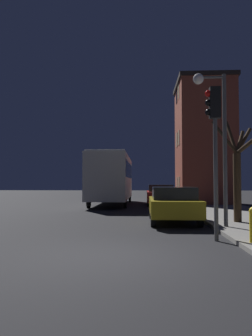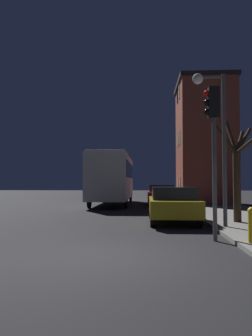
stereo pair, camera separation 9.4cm
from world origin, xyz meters
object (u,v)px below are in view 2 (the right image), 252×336
Objects in this scene: traffic_light at (213,130)px; car_mid_lane at (161,194)px; bare_tree at (238,168)px; bus at (113,175)px; streetlamp at (215,123)px; fire_hydrant at (252,224)px; car_near_lane at (173,203)px.

car_mid_lane is (-0.84, 14.26, -2.35)m from traffic_light.
bare_tree is 0.40× the size of bus.
bare_tree is at bearing 64.87° from traffic_light.
fire_hydrant is (0.25, -3.07, -3.15)m from streetlamp.
streetlamp is 3.82m from car_near_lane.
bare_tree is at bearing -76.44° from car_mid_lane.
traffic_light is 0.98× the size of car_near_lane.
traffic_light is at bearing -115.13° from bare_tree.
car_near_lane is (3.57, -10.64, -1.38)m from bus.
bare_tree reaches higher than car_mid_lane.
car_mid_lane is at bearing 90.21° from car_near_lane.
bare_tree is at bearing 78.27° from fire_hydrant.
fire_hydrant is (-0.94, -4.52, -1.60)m from bare_tree.
bare_tree is at bearing 50.59° from streetlamp.
fire_hydrant is at bearing -71.85° from bus.
bare_tree is 11.00m from car_mid_lane.
bare_tree is at bearing -12.75° from car_near_lane.
bus is (-4.38, 14.87, -0.98)m from traffic_light.
car_near_lane is (-2.52, 0.57, -1.41)m from bare_tree.
bus is 16.63m from fire_hydrant.
car_near_lane is 4.93× the size of fire_hydrant.
fire_hydrant is at bearing -72.73° from car_near_lane.
streetlamp is 2.34m from traffic_light.
bare_tree is 4.89m from fire_hydrant.
streetlamp reaches higher than car_mid_lane.
bus is at bearing 111.17° from streetlamp.
traffic_light is 1.07× the size of bare_tree.
car_near_lane reaches higher than fire_hydrant.
traffic_light is 4.14m from bare_tree.
car_near_lane is 10.04m from car_mid_lane.
car_mid_lane is (-2.56, 10.61, -1.41)m from bare_tree.
traffic_light reaches higher than car_mid_lane.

